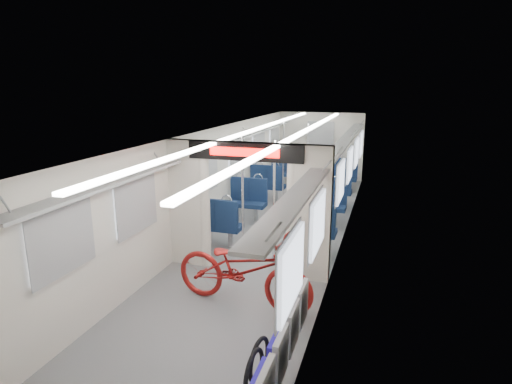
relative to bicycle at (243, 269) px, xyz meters
The scene contains 14 objects.
carriage 3.08m from the bicycle, 96.58° to the left, with size 12.00×12.02×2.31m.
bicycle is the anchor object (origin of this frame).
flip_bench 1.89m from the bicycle, 57.49° to the right, with size 0.12×2.11×0.51m.
bike_hoop_a 1.97m from the bicycle, 67.65° to the right, with size 0.53×0.53×0.05m, color black.
bike_hoop_b 1.75m from the bicycle, 65.10° to the right, with size 0.52×0.52×0.05m, color black.
bike_hoop_c 0.83m from the bicycle, 29.97° to the right, with size 0.51×0.51×0.05m, color black.
seat_bay_near_left 3.32m from the bicycle, 112.54° to the left, with size 0.94×2.19×1.14m.
seat_bay_near_right 3.40m from the bicycle, 79.88° to the left, with size 0.94×2.23×1.15m.
seat_bay_far_left 6.93m from the bicycle, 100.58° to the left, with size 0.95×2.28×1.16m.
seat_bay_far_right 6.74m from the bicycle, 84.91° to the left, with size 0.93×2.17×1.13m.
stanchion_near_left 2.20m from the bicycle, 109.20° to the left, with size 0.04×0.04×2.30m, color silver.
stanchion_near_right 1.65m from the bicycle, 88.20° to the left, with size 0.04×0.04×2.30m, color silver.
stanchion_far_left 5.34m from the bicycle, 97.53° to the left, with size 0.04×0.04×2.30m, color silver.
stanchion_far_right 4.86m from the bicycle, 89.89° to the left, with size 0.04×0.04×2.30m, color silver.
Camera 1 is at (2.26, -8.71, 3.24)m, focal length 30.00 mm.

